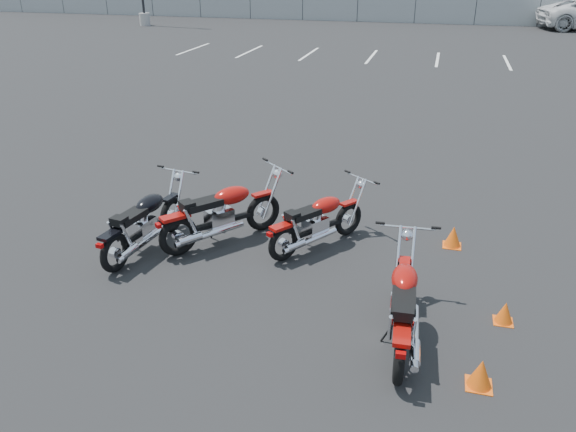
% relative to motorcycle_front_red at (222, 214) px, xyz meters
% --- Properties ---
extents(ground, '(120.00, 120.00, 0.00)m').
position_rel_motorcycle_front_red_xyz_m(ground, '(0.93, -0.69, -0.51)').
color(ground, black).
rests_on(ground, ground).
extents(motorcycle_front_red, '(1.81, 2.03, 1.13)m').
position_rel_motorcycle_front_red_xyz_m(motorcycle_front_red, '(0.00, 0.00, 0.00)').
color(motorcycle_front_red, black).
rests_on(motorcycle_front_red, ground).
extents(motorcycle_second_black, '(0.82, 2.14, 1.05)m').
position_rel_motorcycle_front_red_xyz_m(motorcycle_second_black, '(-1.08, -0.57, -0.03)').
color(motorcycle_second_black, black).
rests_on(motorcycle_second_black, ground).
extents(motorcycle_third_red, '(1.51, 1.86, 0.99)m').
position_rel_motorcycle_front_red_xyz_m(motorcycle_third_red, '(1.54, 0.23, -0.06)').
color(motorcycle_third_red, black).
rests_on(motorcycle_third_red, ground).
extents(motorcycle_rear_red, '(0.85, 2.21, 1.08)m').
position_rel_motorcycle_front_red_xyz_m(motorcycle_rear_red, '(3.04, -1.86, -0.02)').
color(motorcycle_rear_red, black).
rests_on(motorcycle_rear_red, ground).
extents(training_cone_near, '(0.29, 0.29, 0.35)m').
position_rel_motorcycle_front_red_xyz_m(training_cone_near, '(3.65, 0.84, -0.34)').
color(training_cone_near, '#F4580C').
rests_on(training_cone_near, ground).
extents(training_cone_far, '(0.25, 0.25, 0.29)m').
position_rel_motorcycle_front_red_xyz_m(training_cone_far, '(4.30, -1.15, -0.37)').
color(training_cone_far, '#F4580C').
rests_on(training_cone_far, ground).
extents(training_cone_extra, '(0.29, 0.29, 0.34)m').
position_rel_motorcycle_front_red_xyz_m(training_cone_extra, '(3.95, -2.47, -0.34)').
color(training_cone_extra, '#F4580C').
rests_on(training_cone_extra, ground).
extents(chainlink_fence, '(80.06, 0.06, 1.80)m').
position_rel_motorcycle_front_red_xyz_m(chainlink_fence, '(0.93, 34.31, 0.39)').
color(chainlink_fence, gray).
rests_on(chainlink_fence, ground).
extents(parking_line_stripes, '(15.12, 4.00, 0.01)m').
position_rel_motorcycle_front_red_xyz_m(parking_line_stripes, '(-1.57, 19.31, -0.51)').
color(parking_line_stripes, silver).
rests_on(parking_line_stripes, ground).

